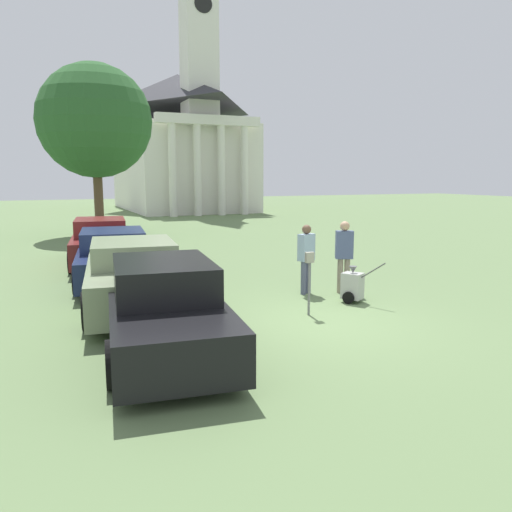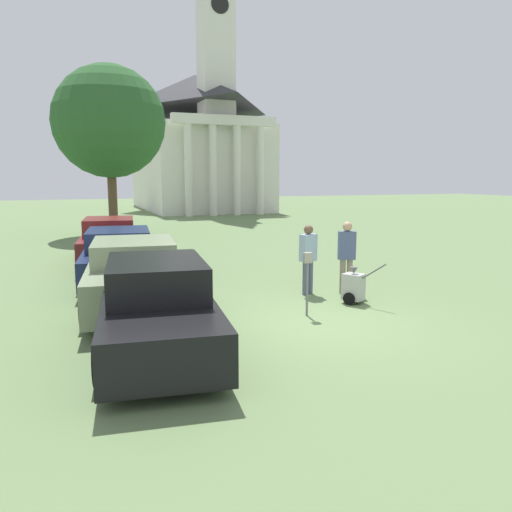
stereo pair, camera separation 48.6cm
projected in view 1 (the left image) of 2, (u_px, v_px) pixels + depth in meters
name	position (u px, v px, depth m)	size (l,w,h in m)	color
ground_plane	(313.00, 323.00, 9.89)	(120.00, 120.00, 0.00)	#607A4C
parked_car_black	(163.00, 306.00, 8.48)	(2.39, 5.44, 1.50)	black
parked_car_sage	(133.00, 275.00, 11.03)	(2.53, 5.29, 1.50)	gray
parked_car_navy	(113.00, 257.00, 13.89)	(2.48, 5.41, 1.43)	#19234C
parked_car_maroon	(101.00, 243.00, 16.50)	(2.35, 5.25, 1.52)	maroon
parking_meter	(309.00, 271.00, 10.31)	(0.18, 0.09, 1.33)	slate
person_worker	(306.00, 255.00, 12.21)	(0.47, 0.35, 1.72)	#515670
person_supervisor	(344.00, 252.00, 12.29)	(0.47, 0.37, 1.79)	gray
equipment_cart	(353.00, 286.00, 11.47)	(0.69, 0.94, 1.00)	#B2B2AD
church	(180.00, 136.00, 43.58)	(9.50, 16.80, 25.96)	silver
shade_tree	(95.00, 121.00, 23.78)	(5.39, 5.39, 8.20)	brown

